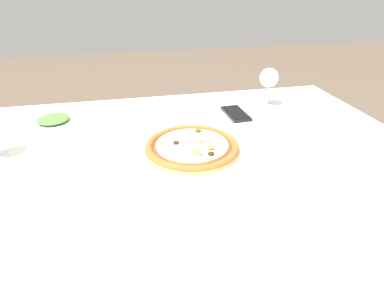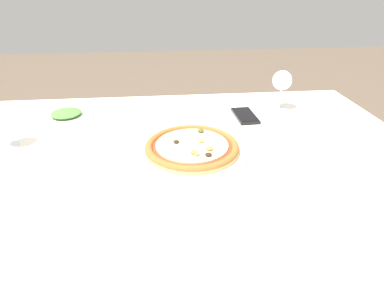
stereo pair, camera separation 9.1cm
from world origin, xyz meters
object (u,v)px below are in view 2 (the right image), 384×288
at_px(dining_table, 172,180).
at_px(cell_phone, 245,116).
at_px(wine_glass_far_left, 282,82).
at_px(side_plate, 66,115).
at_px(pizza_plate, 192,148).

xyz_separation_m(dining_table, cell_phone, (0.28, 0.27, 0.08)).
bearing_deg(cell_phone, wine_glass_far_left, 22.82).
bearing_deg(wine_glass_far_left, dining_table, -142.05).
distance_m(wine_glass_far_left, side_plate, 0.79).
bearing_deg(cell_phone, dining_table, -135.90).
bearing_deg(side_plate, wine_glass_far_left, 0.69).
distance_m(pizza_plate, side_plate, 0.52).
relative_size(dining_table, wine_glass_far_left, 10.01).
bearing_deg(dining_table, cell_phone, 44.10).
xyz_separation_m(pizza_plate, side_plate, (-0.42, 0.30, -0.01)).
bearing_deg(side_plate, pizza_plate, -35.26).
height_order(pizza_plate, cell_phone, pizza_plate).
height_order(pizza_plate, wine_glass_far_left, wine_glass_far_left).
bearing_deg(side_plate, cell_phone, -4.65).
bearing_deg(pizza_plate, side_plate, 144.74).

